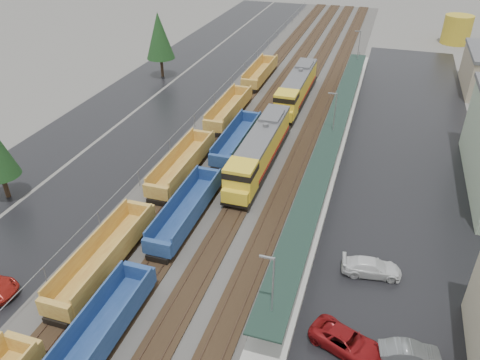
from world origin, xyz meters
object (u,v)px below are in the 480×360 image
object	(u,v)px
locomotive_trail	(296,89)
locomotive_lead	(259,151)
parked_car_east_c	(372,267)
well_string_blue	(96,338)
well_string_yellow	(149,204)
parked_car_east_b	(347,342)
parked_car_east_e	(410,353)
storage_tank	(457,30)

from	to	relation	value
locomotive_trail	locomotive_lead	bearing A→B (deg)	-90.00
locomotive_lead	parked_car_east_c	size ratio (longest dim) A/B	4.01
well_string_blue	well_string_yellow	bearing A→B (deg)	104.06
locomotive_lead	parked_car_east_b	world-z (taller)	locomotive_lead
locomotive_lead	well_string_blue	world-z (taller)	locomotive_lead
locomotive_lead	locomotive_trail	bearing A→B (deg)	90.00
locomotive_trail	well_string_blue	size ratio (longest dim) A/B	0.26
well_string_yellow	parked_car_east_e	world-z (taller)	well_string_yellow
well_string_blue	locomotive_lead	bearing A→B (deg)	81.88
parked_car_east_b	parked_car_east_e	xyz separation A→B (m)	(4.25, 0.38, -0.04)
locomotive_trail	storage_tank	bearing A→B (deg)	59.53
well_string_yellow	parked_car_east_b	world-z (taller)	well_string_yellow
locomotive_lead	locomotive_trail	distance (m)	21.00
well_string_blue	storage_tank	xyz separation A→B (m)	(29.69, 92.70, 1.74)
well_string_yellow	well_string_blue	size ratio (longest dim) A/B	1.25
well_string_yellow	parked_car_east_c	distance (m)	22.02
well_string_yellow	storage_tank	bearing A→B (deg)	66.29
well_string_yellow	parked_car_east_e	distance (m)	27.06
well_string_blue	storage_tank	distance (m)	97.35
storage_tank	parked_car_east_e	distance (m)	87.45
parked_car_east_b	parked_car_east_c	world-z (taller)	parked_car_east_b
locomotive_lead	well_string_blue	distance (m)	28.33
locomotive_lead	parked_car_east_b	bearing A→B (deg)	-60.60
well_string_blue	storage_tank	size ratio (longest dim) A/B	13.30
storage_tank	parked_car_east_e	bearing A→B (deg)	-95.68
parked_car_east_e	storage_tank	bearing A→B (deg)	-16.71
parked_car_east_c	storage_tank	bearing A→B (deg)	-16.04
well_string_blue	parked_car_east_c	world-z (taller)	well_string_blue
locomotive_lead	parked_car_east_b	size ratio (longest dim) A/B	3.74
well_string_blue	parked_car_east_e	size ratio (longest dim) A/B	18.30
parked_car_east_b	parked_car_east_e	size ratio (longest dim) A/B	1.25
locomotive_lead	parked_car_east_b	xyz separation A→B (m)	(12.79, -22.70, -1.67)
parked_car_east_b	well_string_yellow	bearing A→B (deg)	84.98
locomotive_trail	parked_car_east_c	distance (m)	37.93
parked_car_east_e	locomotive_trail	bearing A→B (deg)	10.44
parked_car_east_c	parked_car_east_e	size ratio (longest dim) A/B	1.17
parked_car_east_e	locomotive_lead	bearing A→B (deg)	26.33
locomotive_lead	parked_car_east_c	bearing A→B (deg)	-45.70
storage_tank	parked_car_east_b	xyz separation A→B (m)	(-12.90, -87.37, -2.19)
well_string_yellow	storage_tank	size ratio (longest dim) A/B	16.57
parked_car_east_e	parked_car_east_c	bearing A→B (deg)	10.20
locomotive_lead	well_string_yellow	bearing A→B (deg)	-123.57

